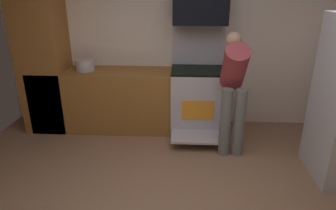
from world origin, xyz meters
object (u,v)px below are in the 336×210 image
at_px(microwave, 200,10).
at_px(person_cook, 234,85).
at_px(oven_range, 197,98).
at_px(stock_pot, 85,65).

relative_size(microwave, person_cook, 0.49).
height_order(oven_range, microwave, microwave).
bearing_deg(microwave, person_cook, -58.58).
xyz_separation_m(oven_range, microwave, (-0.00, 0.09, 1.23)).
distance_m(person_cook, stock_pot, 2.14).
height_order(oven_range, person_cook, oven_range).
relative_size(microwave, stock_pot, 2.75).
bearing_deg(person_cook, oven_range, 125.34).
bearing_deg(oven_range, stock_pot, 179.52).
xyz_separation_m(microwave, stock_pot, (-1.64, -0.08, -0.76)).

